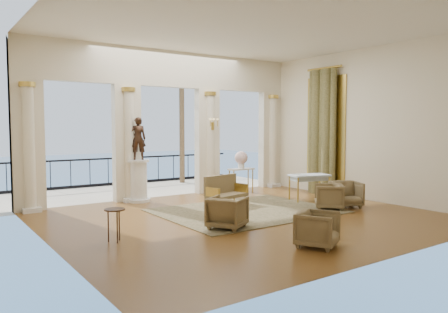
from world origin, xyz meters
TOP-DOWN VIEW (x-y plane):
  - floor at (0.00, 0.00)m, footprint 9.00×9.00m
  - room_walls at (0.00, -1.12)m, footprint 9.00×9.00m
  - arcade at (-0.00, 3.82)m, footprint 9.00×0.56m
  - terrace at (0.00, 5.80)m, footprint 10.00×3.60m
  - balustrade at (0.00, 7.40)m, footprint 9.00×0.06m
  - palm_tree at (2.00, 6.60)m, footprint 2.00×2.00m
  - curtain at (4.28, 1.50)m, footprint 0.33×1.40m
  - window_frame at (4.47, 1.50)m, footprint 0.04×1.60m
  - wall_sconce at (1.40, 3.51)m, footprint 0.30×0.11m
  - rug at (0.49, 0.57)m, footprint 4.38×3.41m
  - armchair_a at (-0.49, -2.80)m, footprint 0.92×0.90m
  - armchair_b at (3.10, -0.49)m, footprint 0.99×0.97m
  - armchair_c at (2.48, -0.44)m, footprint 0.98×0.98m
  - armchair_d at (-1.01, -0.69)m, footprint 0.98×0.99m
  - settee at (0.50, 1.57)m, footprint 1.35×0.81m
  - game_table at (3.00, 0.78)m, footprint 1.26×0.90m
  - pedestal at (-1.20, 3.50)m, footprint 0.67×0.67m
  - statue at (-1.20, 3.50)m, footprint 0.53×0.44m
  - console_table at (2.20, 3.05)m, footprint 0.88×0.38m
  - urn at (2.20, 3.05)m, footprint 0.42×0.42m
  - side_table at (-3.40, -0.36)m, footprint 0.39×0.39m

SIDE VIEW (x-z plane):
  - terrace at x=0.00m, z-range -0.10..0.00m
  - floor at x=0.00m, z-range 0.00..0.00m
  - rug at x=0.49m, z-range 0.00..0.02m
  - armchair_a at x=-0.49m, z-range 0.00..0.71m
  - armchair_c at x=2.48m, z-range 0.00..0.74m
  - armchair_d at x=-1.01m, z-range 0.00..0.76m
  - armchair_b at x=3.10m, z-range 0.00..0.77m
  - balustrade at x=0.00m, z-range -0.11..0.92m
  - settee at x=0.50m, z-range 0.00..0.83m
  - side_table at x=-3.40m, z-range 0.23..0.87m
  - pedestal at x=-1.20m, z-range -0.02..1.20m
  - console_table at x=2.20m, z-range 0.27..1.09m
  - game_table at x=3.00m, z-range 0.31..1.09m
  - urn at x=2.20m, z-range 0.86..1.42m
  - statue at x=-1.20m, z-range 1.23..2.46m
  - curtain at x=4.28m, z-range -0.03..4.06m
  - window_frame at x=4.47m, z-range 0.40..3.80m
  - wall_sconce at x=1.40m, z-range 2.06..2.40m
  - arcade at x=0.00m, z-range 0.33..4.83m
  - room_walls at x=0.00m, z-range -1.62..7.38m
  - palm_tree at x=2.00m, z-range 1.84..6.34m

